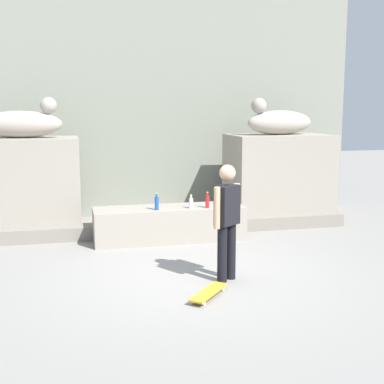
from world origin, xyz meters
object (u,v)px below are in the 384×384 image
object	(u,v)px
skateboard	(209,292)
bottle_clear	(191,203)
bottle_blue	(157,203)
statue_reclining_left	(22,123)
bottle_red	(207,201)
statue_reclining_right	(279,121)
skater	(227,217)

from	to	relation	value
skateboard	bottle_clear	size ratio (longest dim) A/B	2.88
bottle_blue	bottle_clear	distance (m)	0.64
statue_reclining_left	bottle_red	bearing A→B (deg)	-16.15
skateboard	bottle_blue	distance (m)	2.96
bottle_red	bottle_blue	bearing A→B (deg)	178.65
statue_reclining_right	statue_reclining_left	bearing A→B (deg)	-13.15
bottle_red	bottle_blue	size ratio (longest dim) A/B	0.96
skater	bottle_clear	distance (m)	2.28
statue_reclining_right	bottle_clear	size ratio (longest dim) A/B	6.55
bottle_clear	bottle_red	bearing A→B (deg)	-4.22
statue_reclining_left	skateboard	bearing A→B (deg)	-51.98
skateboard	bottle_red	xyz separation A→B (m)	(0.75, 2.85, 0.68)
statue_reclining_left	skater	size ratio (longest dim) A/B	0.99
statue_reclining_left	bottle_clear	xyz separation A→B (m)	(3.01, -1.40, -1.43)
skater	bottle_red	xyz separation A→B (m)	(0.32, 2.25, -0.18)
skateboard	bottle_clear	bearing A→B (deg)	31.34
statue_reclining_right	bottle_blue	world-z (taller)	statue_reclining_right
statue_reclining_left	skateboard	size ratio (longest dim) A/B	2.24
bottle_blue	bottle_red	bearing A→B (deg)	-1.35
statue_reclining_right	skateboard	distance (m)	5.47
bottle_red	statue_reclining_left	bearing A→B (deg)	156.80
statue_reclining_left	bottle_blue	distance (m)	3.09
skateboard	bottle_red	bearing A→B (deg)	25.43
statue_reclining_right	skater	world-z (taller)	statue_reclining_right
bottle_red	skateboard	bearing A→B (deg)	-104.66
skater	bottle_blue	distance (m)	2.36
skater	bottle_clear	world-z (taller)	skater
statue_reclining_right	bottle_clear	xyz separation A→B (m)	(-2.26, -1.39, -1.43)
statue_reclining_left	bottle_blue	size ratio (longest dim) A/B	5.34
skater	bottle_blue	size ratio (longest dim) A/B	5.38
statue_reclining_left	bottle_red	xyz separation A→B (m)	(3.31, -1.42, -1.41)
skateboard	bottle_red	distance (m)	3.03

